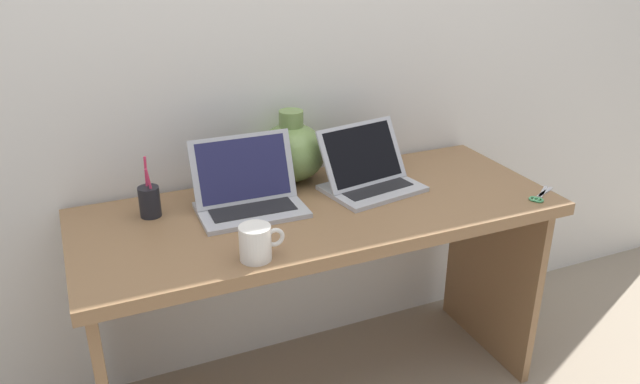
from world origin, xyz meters
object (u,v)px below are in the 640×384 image
at_px(laptop_left, 248,190).
at_px(coffee_mug, 256,243).
at_px(pen_cup, 150,201).
at_px(green_vase, 292,151).
at_px(laptop_right, 368,172).
at_px(scissors, 539,197).

xyz_separation_m(laptop_left, coffee_mug, (-0.07, -0.31, -0.01)).
bearing_deg(coffee_mug, pen_cup, 119.77).
distance_m(green_vase, coffee_mug, 0.56).
distance_m(laptop_left, laptop_right, 0.42).
height_order(green_vase, coffee_mug, green_vase).
bearing_deg(laptop_left, scissors, -18.74).
distance_m(laptop_right, coffee_mug, 0.58).
xyz_separation_m(green_vase, scissors, (0.68, -0.46, -0.10)).
height_order(green_vase, scissors, green_vase).
bearing_deg(laptop_right, coffee_mug, -148.00).
bearing_deg(laptop_left, green_vase, 37.72).
distance_m(coffee_mug, scissors, 0.97).
relative_size(laptop_left, green_vase, 1.33).
xyz_separation_m(coffee_mug, scissors, (0.96, 0.01, -0.05)).
height_order(laptop_left, laptop_right, laptop_left).
relative_size(laptop_right, coffee_mug, 2.72).
bearing_deg(scissors, coffee_mug, -179.38).
bearing_deg(scissors, laptop_right, 148.10).
height_order(coffee_mug, pen_cup, pen_cup).
xyz_separation_m(laptop_right, scissors, (0.47, -0.30, -0.05)).
relative_size(coffee_mug, pen_cup, 0.67).
bearing_deg(laptop_right, pen_cup, 174.32).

